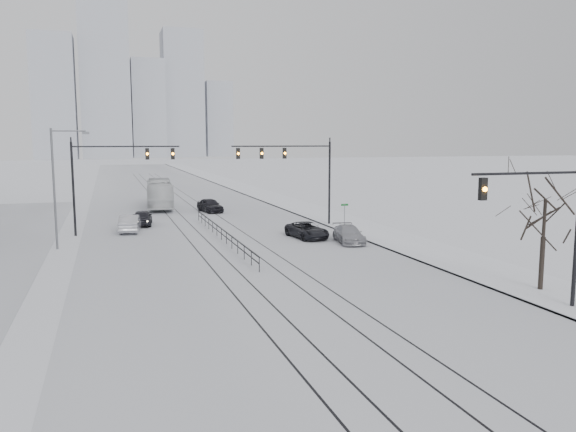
% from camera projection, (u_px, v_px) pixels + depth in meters
% --- Properties ---
extents(ground, '(500.00, 500.00, 0.00)m').
position_uv_depth(ground, '(407.00, 399.00, 17.62)').
color(ground, silver).
rests_on(ground, ground).
extents(road, '(22.00, 260.00, 0.02)m').
position_uv_depth(road, '(178.00, 203.00, 74.23)').
color(road, silver).
rests_on(road, ground).
extents(sidewalk_east, '(5.00, 260.00, 0.16)m').
position_uv_depth(sidewalk_east, '(275.00, 199.00, 78.33)').
color(sidewalk_east, white).
rests_on(sidewalk_east, ground).
extents(curb, '(0.10, 260.00, 0.12)m').
position_uv_depth(curb, '(258.00, 200.00, 77.59)').
color(curb, gray).
rests_on(curb, ground).
extents(tram_rails, '(5.30, 180.00, 0.01)m').
position_uv_depth(tram_rails, '(202.00, 223.00, 55.36)').
color(tram_rails, black).
rests_on(tram_rails, ground).
extents(skyline, '(96.00, 48.00, 72.00)m').
position_uv_depth(skyline, '(134.00, 95.00, 273.30)').
color(skyline, '#9BA0AA').
rests_on(skyline, ground).
extents(traffic_mast_near, '(6.10, 0.37, 7.00)m').
position_uv_depth(traffic_mast_near, '(551.00, 217.00, 25.96)').
color(traffic_mast_near, black).
rests_on(traffic_mast_near, ground).
extents(traffic_mast_ne, '(9.60, 0.37, 8.00)m').
position_uv_depth(traffic_mast_ne, '(296.00, 166.00, 52.36)').
color(traffic_mast_ne, black).
rests_on(traffic_mast_ne, ground).
extents(traffic_mast_nw, '(9.10, 0.37, 8.00)m').
position_uv_depth(traffic_mast_nw, '(109.00, 170.00, 48.26)').
color(traffic_mast_nw, black).
rests_on(traffic_mast_nw, ground).
extents(street_light_west, '(2.73, 0.25, 9.00)m').
position_uv_depth(street_light_west, '(58.00, 180.00, 41.54)').
color(street_light_west, '#595B60').
rests_on(street_light_west, ground).
extents(bare_tree, '(4.40, 4.40, 6.10)m').
position_uv_depth(bare_tree, '(545.00, 209.00, 29.53)').
color(bare_tree, black).
rests_on(bare_tree, ground).
extents(median_fence, '(0.06, 24.00, 1.00)m').
position_uv_depth(median_fence, '(221.00, 234.00, 45.86)').
color(median_fence, black).
rests_on(median_fence, ground).
extents(street_sign, '(0.70, 0.06, 2.40)m').
position_uv_depth(street_sign, '(345.00, 212.00, 51.19)').
color(street_sign, '#595B60').
rests_on(street_sign, ground).
extents(sedan_sb_inner, '(2.24, 4.63, 1.52)m').
position_uv_depth(sedan_sb_inner, '(142.00, 218.00, 53.82)').
color(sedan_sb_inner, black).
rests_on(sedan_sb_inner, ground).
extents(sedan_sb_outer, '(2.23, 4.88, 1.55)m').
position_uv_depth(sedan_sb_outer, '(130.00, 223.00, 49.96)').
color(sedan_sb_outer, silver).
rests_on(sedan_sb_outer, ground).
extents(sedan_nb_front, '(2.83, 5.05, 1.34)m').
position_uv_depth(sedan_nb_front, '(307.00, 230.00, 46.75)').
color(sedan_nb_front, black).
rests_on(sedan_nb_front, ground).
extents(sedan_nb_right, '(2.63, 4.90, 1.35)m').
position_uv_depth(sedan_nb_right, '(349.00, 234.00, 44.68)').
color(sedan_nb_right, '#9FA0A6').
rests_on(sedan_nb_right, ground).
extents(sedan_nb_far, '(2.75, 4.88, 1.57)m').
position_uv_depth(sedan_nb_far, '(210.00, 205.00, 64.10)').
color(sedan_nb_far, black).
rests_on(sedan_nb_far, ground).
extents(box_truck, '(3.73, 12.49, 3.43)m').
position_uv_depth(box_truck, '(160.00, 194.00, 67.92)').
color(box_truck, silver).
rests_on(box_truck, ground).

